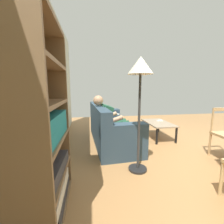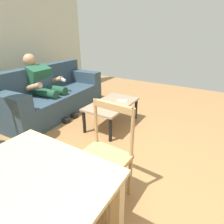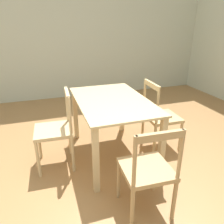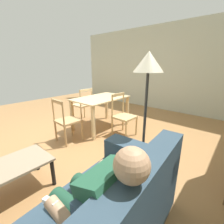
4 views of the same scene
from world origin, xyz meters
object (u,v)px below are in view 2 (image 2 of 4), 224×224
Objects in this scene: person_lounging at (44,85)px; dining_chair_facing_couch at (102,158)px; couch at (52,96)px; coffee_table at (112,106)px; tv_remote at (123,101)px.

person_lounging is 1.22× the size of dining_chair_facing_couch.
person_lounging is (-0.14, -0.01, 0.24)m from couch.
person_lounging reaches higher than couch.
coffee_table is at bearing -78.30° from person_lounging.
tv_remote is (0.15, -0.11, 0.06)m from coffee_table.
couch is 1.40m from tv_remote.
person_lounging is at bearing 62.52° from dining_chair_facing_couch.
couch is at bearing 86.62° from tv_remote.
couch is 2.25m from dining_chair_facing_couch.
person_lounging reaches higher than dining_chair_facing_couch.
tv_remote reaches higher than coffee_table.
couch is at bearing 59.46° from dining_chair_facing_couch.
tv_remote is 1.52m from dining_chair_facing_couch.
person_lounging is 6.42× the size of tv_remote.
couch is 12.34× the size of tv_remote.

